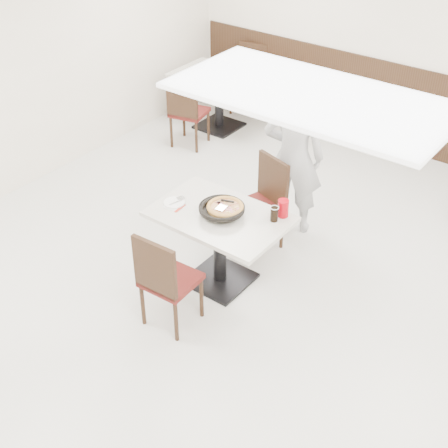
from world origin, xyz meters
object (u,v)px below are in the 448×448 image
Objects in this scene: main_table at (220,248)px; cola_glass at (274,214)px; pizza at (225,208)px; bg_chair_left_near at (189,110)px; bg_table_left at (219,101)px; side_plate at (174,203)px; bg_chair_left_far at (247,80)px; chair_near at (171,278)px; red_cup at (283,208)px; pizza_pan at (222,211)px; diner_person at (293,157)px; chair_far at (257,206)px.

cola_glass is (0.43, 0.21, 0.44)m from main_table.
main_table is at bearing -134.58° from pizza.
bg_chair_left_near is at bearing 143.89° from cola_glass.
pizza is at bearing -51.68° from bg_table_left.
bg_chair_left_near is (-2.04, 1.96, -0.34)m from pizza.
side_plate is 0.21× the size of bg_chair_left_far.
bg_chair_left_near is at bearing 124.13° from chair_near.
main_table is 3.31m from bg_table_left.
bg_chair_left_far is (-2.44, 3.07, -0.34)m from cola_glass.
pizza is 1.95× the size of red_cup.
red_cup is at bearing 35.41° from pizza_pan.
pizza is 0.44m from cola_glass.
bg_chair_left_far is at bearing 89.44° from bg_table_left.
diner_person is 1.39× the size of bg_table_left.
diner_person is 2.57m from bg_table_left.
pizza_pan is (0.02, 0.01, 0.42)m from main_table.
chair_near is 1.00× the size of chair_far.
side_plate is at bearing 46.49° from diner_person.
bg_table_left is at bearing -58.17° from diner_person.
diner_person is 1.76× the size of bg_chair_left_near.
main_table is 0.68m from chair_far.
diner_person reaches higher than pizza_pan.
chair_far is 0.61m from diner_person.
cola_glass is 0.11× the size of bg_table_left.
chair_far is 1.00× the size of bg_chair_left_near.
main_table is 2.83m from bg_chair_left_near.
pizza is at bearing 84.23° from chair_near.
chair_far is at bearing 95.28° from pizza_pan.
chair_near is 2.75× the size of pizza_pan.
cola_glass reaches higher than main_table.
bg_chair_left_far reaches higher than main_table.
bg_chair_left_near reaches higher than red_cup.
pizza is at bearing -145.95° from red_cup.
cola_glass is 1.02m from diner_person.
side_plate is at bearing -166.74° from main_table.
chair_near is 0.57× the size of diner_person.
red_cup reaches higher than bg_table_left.
pizza is at bearing 57.26° from pizza_pan.
side_plate is (-0.48, -0.14, -0.05)m from pizza.
diner_person is at bearing 69.08° from side_plate.
cola_glass is at bearing 61.00° from chair_near.
bg_table_left is at bearing 135.37° from cola_glass.
bg_table_left is at bearing 127.47° from main_table.
cola_glass is at bearing -44.63° from bg_table_left.
side_plate is 1.35m from diner_person.
bg_table_left is at bearing 136.94° from red_cup.
side_plate is 0.12× the size of diner_person.
chair_far is at bearing 97.08° from pizza.
chair_far and bg_chair_left_near have the same top height.
chair_near is 4.87× the size of side_plate.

